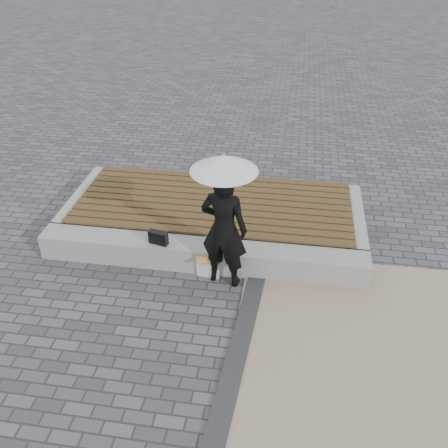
{
  "coord_description": "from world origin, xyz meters",
  "views": [
    {
      "loc": [
        1.24,
        -4.2,
        4.68
      ],
      "look_at": [
        0.4,
        1.29,
        1.0
      ],
      "focal_mm": 39.11,
      "sensor_mm": 36.0,
      "label": 1
    }
  ],
  "objects": [
    {
      "name": "canvas_tote",
      "position": [
        0.16,
        1.38,
        0.17
      ],
      "size": [
        0.35,
        0.19,
        0.35
      ],
      "primitive_type": "cube",
      "rotation": [
        0.0,
        0.0,
        -0.16
      ],
      "color": "silver",
      "rests_on": "ground"
    },
    {
      "name": "parasol",
      "position": [
        0.4,
        1.29,
        1.92
      ],
      "size": [
        0.89,
        0.89,
        1.13
      ],
      "rotation": [
        0.0,
        0.0,
        -0.06
      ],
      "color": "#BCBCC2",
      "rests_on": "ground"
    },
    {
      "name": "woman",
      "position": [
        0.4,
        1.29,
        0.91
      ],
      "size": [
        0.74,
        0.55,
        1.83
      ],
      "primitive_type": "imported",
      "rotation": [
        0.0,
        0.0,
        2.96
      ],
      "color": "black",
      "rests_on": "ground"
    },
    {
      "name": "ground",
      "position": [
        0.0,
        0.0,
        0.0
      ],
      "size": [
        80.0,
        80.0,
        0.0
      ],
      "primitive_type": "plane",
      "color": "#515156",
      "rests_on": "ground"
    },
    {
      "name": "timber_platform",
      "position": [
        0.0,
        2.8,
        0.2
      ],
      "size": [
        5.0,
        2.0,
        0.4
      ],
      "primitive_type": "cube",
      "color": "#989893",
      "rests_on": "ground"
    },
    {
      "name": "seating_ledge",
      "position": [
        0.0,
        1.6,
        0.2
      ],
      "size": [
        5.0,
        0.45,
        0.4
      ],
      "primitive_type": "cube",
      "color": "gray",
      "rests_on": "ground"
    },
    {
      "name": "handbag",
      "position": [
        -0.63,
        1.52,
        0.5
      ],
      "size": [
        0.31,
        0.17,
        0.21
      ],
      "primitive_type": "cube",
      "rotation": [
        0.0,
        0.0,
        -0.24
      ],
      "color": "black",
      "rests_on": "seating_ledge"
    },
    {
      "name": "edging_band",
      "position": [
        0.75,
        -0.5,
        0.02
      ],
      "size": [
        0.61,
        5.2,
        0.04
      ],
      "primitive_type": "cube",
      "rotation": [
        0.0,
        0.0,
        -0.07
      ],
      "color": "#2F2F31",
      "rests_on": "ground"
    },
    {
      "name": "timber_decking",
      "position": [
        0.0,
        2.8,
        0.42
      ],
      "size": [
        4.6,
        2.0,
        0.04
      ],
      "primitive_type": null,
      "color": "brown",
      "rests_on": "timber_platform"
    },
    {
      "name": "magazine",
      "position": [
        0.16,
        1.33,
        0.35
      ],
      "size": [
        0.34,
        0.27,
        0.01
      ],
      "primitive_type": "cube",
      "rotation": [
        0.0,
        0.0,
        0.14
      ],
      "color": "#EC4E40",
      "rests_on": "canvas_tote"
    }
  ]
}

